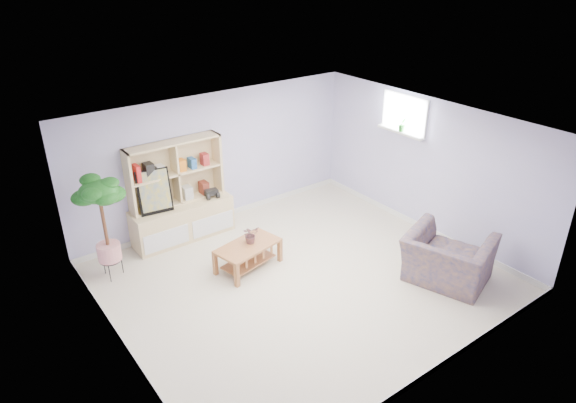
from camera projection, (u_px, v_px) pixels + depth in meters
floor at (301, 279)px, 7.91m from camera, size 5.50×5.00×0.01m
ceiling at (303, 130)px, 6.85m from camera, size 5.50×5.00×0.01m
walls at (302, 210)px, 7.38m from camera, size 5.51×5.01×2.40m
baseboard at (301, 276)px, 7.89m from camera, size 5.50×5.00×0.10m
window at (405, 114)px, 8.92m from camera, size 0.10×0.98×0.68m
window_sill at (401, 132)px, 9.03m from camera, size 0.14×1.00×0.04m
storage_unit at (180, 192)px, 8.68m from camera, size 1.75×0.59×1.75m
poster at (154, 192)px, 8.33m from camera, size 0.55×0.19×0.75m
toy_truck at (211, 193)px, 8.96m from camera, size 0.35×0.26×0.17m
coffee_table at (248, 256)px, 8.11m from camera, size 1.11×0.75×0.42m
table_plant at (251, 235)px, 8.02m from camera, size 0.26×0.22×0.28m
floor_tree at (105, 229)px, 7.61m from camera, size 0.63×0.63×1.67m
armchair at (448, 256)px, 7.68m from camera, size 1.38×1.47×0.89m
sill_plant at (402, 124)px, 8.96m from camera, size 0.17×0.15×0.25m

